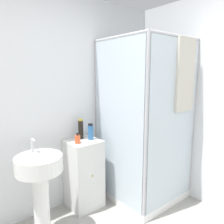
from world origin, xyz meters
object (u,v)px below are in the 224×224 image
(shampoo_bottle_tall_black, at_px, (81,129))
(soap_dispenser, at_px, (77,139))
(sink, at_px, (40,179))
(shampoo_bottle_blue, at_px, (91,132))

(shampoo_bottle_tall_black, bearing_deg, soap_dispenser, -133.97)
(sink, relative_size, shampoo_bottle_blue, 5.06)
(shampoo_bottle_tall_black, distance_m, shampoo_bottle_blue, 0.12)
(shampoo_bottle_tall_black, xyz_separation_m, shampoo_bottle_blue, (0.08, -0.09, -0.03))
(sink, xyz_separation_m, shampoo_bottle_blue, (0.70, 0.19, 0.30))
(soap_dispenser, bearing_deg, sink, -162.29)
(soap_dispenser, xyz_separation_m, shampoo_bottle_tall_black, (0.12, 0.12, 0.07))
(sink, bearing_deg, shampoo_bottle_tall_black, 24.47)
(sink, xyz_separation_m, shampoo_bottle_tall_black, (0.63, 0.28, 0.33))
(soap_dispenser, distance_m, shampoo_bottle_tall_black, 0.18)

